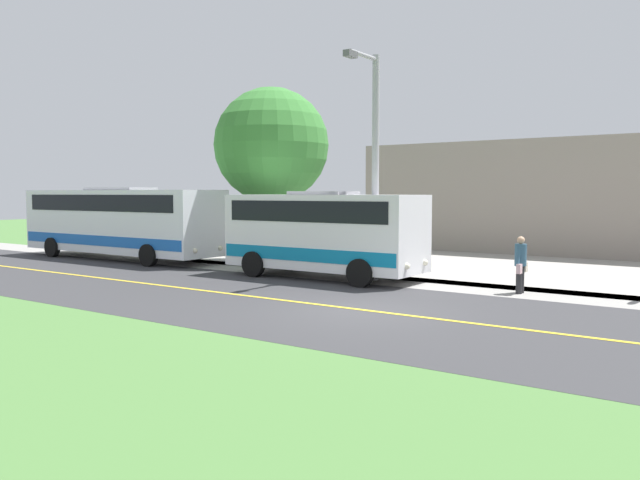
{
  "coord_description": "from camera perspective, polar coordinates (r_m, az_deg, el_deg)",
  "views": [
    {
      "loc": [
        13.61,
        8.23,
        2.94
      ],
      "look_at": [
        -3.5,
        -3.65,
        1.4
      ],
      "focal_mm": 35.76,
      "sensor_mm": 36.0,
      "label": 1
    }
  ],
  "objects": [
    {
      "name": "pedestrian_with_bags",
      "position": [
        19.51,
        17.51,
        -1.97
      ],
      "size": [
        0.72,
        0.34,
        1.68
      ],
      "color": "#262628",
      "rests_on": "ground"
    },
    {
      "name": "ground_plane",
      "position": [
        16.18,
        3.56,
        -6.25
      ],
      "size": [
        120.0,
        120.0,
        0.0
      ],
      "primitive_type": "plane",
      "color": "#477238"
    },
    {
      "name": "road_surface",
      "position": [
        16.17,
        3.56,
        -6.24
      ],
      "size": [
        8.0,
        100.0,
        0.01
      ],
      "primitive_type": "cube",
      "color": "#333335",
      "rests_on": "ground"
    },
    {
      "name": "parking_lot_surface",
      "position": [
        26.69,
        23.27,
        -2.43
      ],
      "size": [
        14.0,
        36.0,
        0.01
      ],
      "primitive_type": "cube",
      "color": "#9E9991",
      "rests_on": "ground"
    },
    {
      "name": "shuttle_bus_front",
      "position": [
        21.95,
        0.31,
        0.85
      ],
      "size": [
        2.56,
        7.17,
        3.0
      ],
      "color": "white",
      "rests_on": "ground"
    },
    {
      "name": "street_light_pole",
      "position": [
        21.37,
        4.81,
        7.44
      ],
      "size": [
        1.97,
        0.24,
        7.48
      ],
      "color": "#9E9EA3",
      "rests_on": "ground"
    },
    {
      "name": "transit_bus_rear",
      "position": [
        29.68,
        -17.4,
        1.73
      ],
      "size": [
        2.8,
        10.8,
        3.18
      ],
      "color": "white",
      "rests_on": "ground"
    },
    {
      "name": "commercial_building",
      "position": [
        35.79,
        22.82,
        3.58
      ],
      "size": [
        10.0,
        20.73,
        5.48
      ],
      "primitive_type": "cube",
      "color": "gray",
      "rests_on": "ground"
    },
    {
      "name": "tree_curbside",
      "position": [
        27.15,
        -4.36,
        8.43
      ],
      "size": [
        4.82,
        4.82,
        7.36
      ],
      "color": "brown",
      "rests_on": "ground"
    },
    {
      "name": "road_centre_line",
      "position": [
        16.17,
        3.56,
        -6.22
      ],
      "size": [
        0.16,
        100.0,
        0.0
      ],
      "primitive_type": "cube",
      "color": "gold",
      "rests_on": "ground"
    },
    {
      "name": "sidewalk",
      "position": [
        20.74,
        11.05,
        -3.99
      ],
      "size": [
        2.4,
        100.0,
        0.01
      ],
      "primitive_type": "cube",
      "color": "gray",
      "rests_on": "ground"
    }
  ]
}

